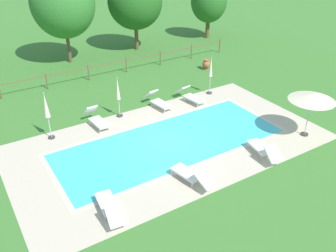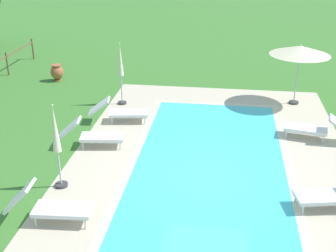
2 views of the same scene
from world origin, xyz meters
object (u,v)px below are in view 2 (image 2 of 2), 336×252
at_px(terracotta_urn_near_fence, 57,72).
at_px(patio_umbrella_closed_row_mid_west, 121,66).
at_px(patio_umbrella_closed_row_centre, 56,138).
at_px(patio_umbrella_open_foreground, 300,51).
at_px(sun_lounger_north_near_steps, 120,111).
at_px(sun_lounger_south_near_corner, 336,194).
at_px(sun_lounger_north_mid, 316,128).
at_px(sun_lounger_north_far, 50,206).
at_px(sun_lounger_north_end, 93,135).

bearing_deg(terracotta_urn_near_fence, patio_umbrella_closed_row_mid_west, -124.49).
bearing_deg(patio_umbrella_closed_row_centre, patio_umbrella_open_foreground, -43.99).
distance_m(sun_lounger_north_near_steps, sun_lounger_south_near_corner, 7.51).
bearing_deg(terracotta_urn_near_fence, sun_lounger_north_mid, -114.06).
distance_m(sun_lounger_north_near_steps, sun_lounger_north_mid, 6.34).
relative_size(sun_lounger_north_mid, sun_lounger_north_far, 1.07).
height_order(sun_lounger_south_near_corner, patio_umbrella_closed_row_centre, patio_umbrella_closed_row_centre).
height_order(sun_lounger_north_mid, sun_lounger_north_far, sun_lounger_north_far).
bearing_deg(sun_lounger_north_near_steps, patio_umbrella_closed_row_mid_west, 11.36).
height_order(patio_umbrella_open_foreground, terracotta_urn_near_fence, patio_umbrella_open_foreground).
relative_size(sun_lounger_north_far, sun_lounger_south_near_corner, 0.92).
height_order(sun_lounger_north_near_steps, patio_umbrella_closed_row_mid_west, patio_umbrella_closed_row_mid_west).
bearing_deg(patio_umbrella_closed_row_mid_west, sun_lounger_north_end, 179.30).
relative_size(sun_lounger_north_near_steps, patio_umbrella_open_foreground, 0.92).
bearing_deg(sun_lounger_north_mid, terracotta_urn_near_fence, 65.94).
height_order(sun_lounger_north_end, patio_umbrella_closed_row_mid_west, patio_umbrella_closed_row_mid_west).
bearing_deg(patio_umbrella_closed_row_mid_west, sun_lounger_south_near_corner, -132.37).
distance_m(sun_lounger_north_mid, patio_umbrella_closed_row_centre, 7.87).
distance_m(patio_umbrella_open_foreground, patio_umbrella_closed_row_mid_west, 6.49).
bearing_deg(sun_lounger_north_end, terracotta_urn_near_fence, 29.66).
distance_m(patio_umbrella_open_foreground, patio_umbrella_closed_row_centre, 9.51).
height_order(patio_umbrella_closed_row_centre, terracotta_urn_near_fence, patio_umbrella_closed_row_centre).
relative_size(sun_lounger_north_end, patio_umbrella_closed_row_mid_west, 0.87).
bearing_deg(sun_lounger_south_near_corner, sun_lounger_north_far, 102.30).
xyz_separation_m(sun_lounger_north_near_steps, sun_lounger_north_mid, (-0.51, -6.32, -0.00)).
height_order(sun_lounger_north_near_steps, sun_lounger_south_near_corner, sun_lounger_north_near_steps).
distance_m(sun_lounger_north_near_steps, patio_umbrella_open_foreground, 6.79).
bearing_deg(patio_umbrella_open_foreground, sun_lounger_north_end, 124.93).
xyz_separation_m(patio_umbrella_closed_row_mid_west, terracotta_urn_near_fence, (2.35, 3.42, -1.07)).
bearing_deg(sun_lounger_north_end, sun_lounger_north_mid, -77.93).
distance_m(sun_lounger_south_near_corner, patio_umbrella_closed_row_centre, 6.76).
relative_size(sun_lounger_north_far, terracotta_urn_near_fence, 2.73).
xyz_separation_m(sun_lounger_north_mid, patio_umbrella_open_foreground, (3.07, 0.26, 1.66)).
height_order(sun_lounger_north_mid, patio_umbrella_closed_row_centre, patio_umbrella_closed_row_centre).
bearing_deg(sun_lounger_north_near_steps, sun_lounger_north_far, 177.82).
bearing_deg(sun_lounger_north_end, sun_lounger_north_far, -177.59).
height_order(sun_lounger_north_mid, sun_lounger_north_end, sun_lounger_north_end).
height_order(sun_lounger_north_near_steps, sun_lounger_north_end, sun_lounger_north_end).
bearing_deg(sun_lounger_south_near_corner, sun_lounger_north_end, 70.27).
height_order(sun_lounger_north_mid, sun_lounger_south_near_corner, sun_lounger_north_mid).
height_order(sun_lounger_north_near_steps, sun_lounger_north_mid, sun_lounger_north_near_steps).
height_order(sun_lounger_north_near_steps, patio_umbrella_open_foreground, patio_umbrella_open_foreground).
distance_m(sun_lounger_north_mid, patio_umbrella_open_foreground, 3.50).
height_order(sun_lounger_north_mid, terracotta_urn_near_fence, sun_lounger_north_mid).
relative_size(sun_lounger_north_far, patio_umbrella_closed_row_mid_west, 0.84).
xyz_separation_m(sun_lounger_north_near_steps, patio_umbrella_closed_row_mid_west, (1.64, 0.33, 1.09)).
bearing_deg(terracotta_urn_near_fence, sun_lounger_north_end, -150.34).
distance_m(sun_lounger_north_mid, sun_lounger_north_end, 6.85).
relative_size(patio_umbrella_open_foreground, patio_umbrella_closed_row_mid_west, 0.97).
bearing_deg(sun_lounger_north_near_steps, terracotta_urn_near_fence, 43.23).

